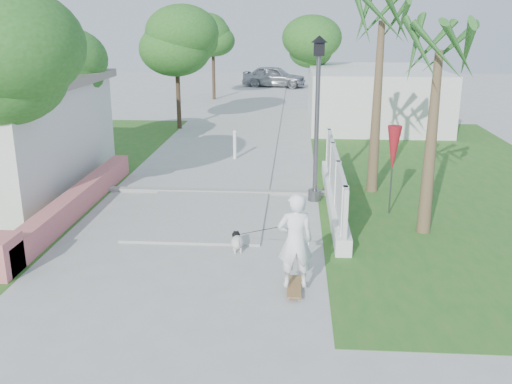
# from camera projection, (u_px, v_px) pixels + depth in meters

# --- Properties ---
(ground) EXTENTS (90.00, 90.00, 0.00)m
(ground) POSITION_uv_depth(u_px,v_px,m) (169.00, 285.00, 10.82)
(ground) COLOR #B7B7B2
(ground) RESTS_ON ground
(path_strip) EXTENTS (3.20, 36.00, 0.06)m
(path_strip) POSITION_uv_depth(u_px,v_px,m) (251.00, 115.00, 29.90)
(path_strip) COLOR #B7B7B2
(path_strip) RESTS_ON ground
(curb) EXTENTS (6.50, 0.25, 0.10)m
(curb) POSITION_uv_depth(u_px,v_px,m) (214.00, 191.00, 16.53)
(curb) COLOR #999993
(curb) RESTS_ON ground
(grass_left) EXTENTS (8.00, 20.00, 0.01)m
(grass_left) POSITION_uv_depth(u_px,v_px,m) (13.00, 171.00, 18.92)
(grass_left) COLOR #246720
(grass_left) RESTS_ON ground
(grass_right) EXTENTS (8.00, 20.00, 0.01)m
(grass_right) POSITION_uv_depth(u_px,v_px,m) (442.00, 179.00, 17.99)
(grass_right) COLOR #246720
(grass_right) RESTS_ON ground
(pink_wall) EXTENTS (0.45, 8.20, 0.80)m
(pink_wall) POSITION_uv_depth(u_px,v_px,m) (70.00, 207.00, 14.34)
(pink_wall) COLOR #DB7074
(pink_wall) RESTS_ON ground
(lattice_fence) EXTENTS (0.35, 7.00, 1.50)m
(lattice_fence) POSITION_uv_depth(u_px,v_px,m) (334.00, 187.00, 15.21)
(lattice_fence) COLOR white
(lattice_fence) RESTS_ON ground
(building_right) EXTENTS (6.00, 8.00, 2.60)m
(building_right) POSITION_uv_depth(u_px,v_px,m) (373.00, 96.00, 27.22)
(building_right) COLOR silver
(building_right) RESTS_ON ground
(street_lamp) EXTENTS (0.44, 0.44, 4.44)m
(street_lamp) POSITION_uv_depth(u_px,v_px,m) (317.00, 114.00, 15.17)
(street_lamp) COLOR #59595E
(street_lamp) RESTS_ON ground
(bollard) EXTENTS (0.14, 0.14, 1.09)m
(bollard) POSITION_uv_depth(u_px,v_px,m) (235.00, 144.00, 20.18)
(bollard) COLOR white
(bollard) RESTS_ON ground
(patio_umbrella) EXTENTS (0.36, 0.36, 2.30)m
(patio_umbrella) POSITION_uv_depth(u_px,v_px,m) (393.00, 150.00, 14.30)
(patio_umbrella) COLOR #59595E
(patio_umbrella) RESTS_ON ground
(tree_left_mid) EXTENTS (3.20, 3.20, 4.85)m
(tree_left_mid) POSITION_uv_depth(u_px,v_px,m) (53.00, 63.00, 18.26)
(tree_left_mid) COLOR #4C3826
(tree_left_mid) RESTS_ON ground
(tree_path_left) EXTENTS (3.40, 3.40, 5.23)m
(tree_path_left) POSITION_uv_depth(u_px,v_px,m) (177.00, 43.00, 25.15)
(tree_path_left) COLOR #4C3826
(tree_path_left) RESTS_ON ground
(tree_path_right) EXTENTS (3.00, 3.00, 4.79)m
(tree_path_right) POSITION_uv_depth(u_px,v_px,m) (315.00, 47.00, 28.66)
(tree_path_right) COLOR #4C3826
(tree_path_right) RESTS_ON ground
(tree_path_far) EXTENTS (3.20, 3.20, 5.17)m
(tree_path_far) POSITION_uv_depth(u_px,v_px,m) (213.00, 36.00, 34.69)
(tree_path_far) COLOR #4C3826
(tree_path_far) RESTS_ON ground
(palm_far) EXTENTS (1.80, 1.80, 5.30)m
(palm_far) POSITION_uv_depth(u_px,v_px,m) (381.00, 33.00, 15.41)
(palm_far) COLOR brown
(palm_far) RESTS_ON ground
(palm_near) EXTENTS (1.80, 1.80, 4.70)m
(palm_near) POSITION_uv_depth(u_px,v_px,m) (438.00, 62.00, 12.36)
(palm_near) COLOR brown
(palm_near) RESTS_ON ground
(skateboarder) EXTENTS (1.60, 2.51, 1.90)m
(skateboarder) POSITION_uv_depth(u_px,v_px,m) (265.00, 233.00, 11.15)
(skateboarder) COLOR olive
(skateboarder) RESTS_ON ground
(dog) EXTENTS (0.36, 0.59, 0.41)m
(dog) POSITION_uv_depth(u_px,v_px,m) (237.00, 241.00, 12.35)
(dog) COLOR silver
(dog) RESTS_ON ground
(parked_car) EXTENTS (4.84, 2.54, 1.57)m
(parked_car) POSITION_uv_depth(u_px,v_px,m) (274.00, 77.00, 41.82)
(parked_car) COLOR #989B9F
(parked_car) RESTS_ON ground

